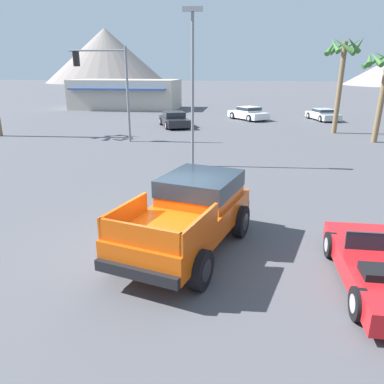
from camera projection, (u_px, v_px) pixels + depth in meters
ground_plane at (169, 251)px, 9.87m from camera, size 320.00×320.00×0.00m
orange_pickup_truck at (191, 209)px, 9.85m from camera, size 3.27×5.38×1.84m
parked_car_silver at (323, 114)px, 35.32m from camera, size 2.79×4.47×1.07m
parked_car_white at (248, 113)px, 35.60m from camera, size 4.03×4.34×1.24m
parked_car_dark at (174, 119)px, 31.21m from camera, size 3.35×4.66×1.24m
traffic_light_main at (106, 76)px, 23.93m from camera, size 3.81×0.38×5.96m
street_lamp_post at (193, 74)px, 17.30m from camera, size 0.90×0.24×7.21m
palm_tree_leaning at (343, 61)px, 26.76m from camera, size 2.73×2.65×6.82m
storefront_building at (126, 94)px, 45.74m from camera, size 12.59×7.23×3.43m
distant_mountain_range at (323, 58)px, 121.76m from camera, size 159.74×61.73×19.10m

